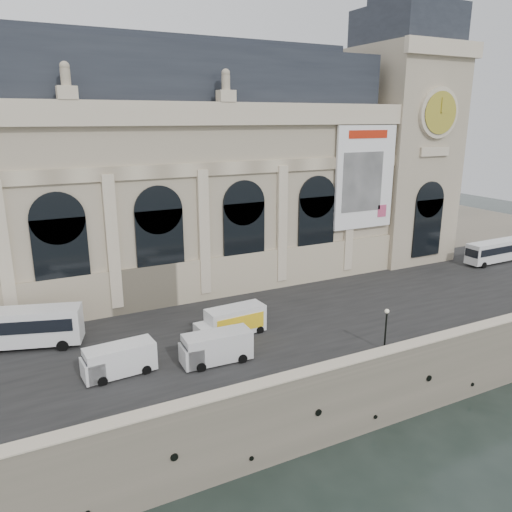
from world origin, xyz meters
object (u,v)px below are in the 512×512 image
(bus_left, at_px, (9,328))
(van_b, at_px, (213,348))
(van_c, at_px, (116,361))
(lamp_right, at_px, (386,330))
(box_truck, at_px, (232,321))
(bus_right, at_px, (497,250))

(bus_left, xyz_separation_m, van_b, (15.44, -10.88, -0.71))
(van_c, height_order, lamp_right, lamp_right)
(van_c, height_order, box_truck, box_truck)
(van_c, relative_size, box_truck, 0.85)
(box_truck, xyz_separation_m, lamp_right, (10.94, -9.32, 0.59))
(bus_right, relative_size, van_c, 1.87)
(van_b, distance_m, van_c, 8.05)
(bus_left, relative_size, van_b, 2.09)
(lamp_right, bearing_deg, box_truck, 139.56)
(van_b, bearing_deg, bus_left, 144.84)
(bus_left, height_order, van_b, bus_left)
(van_b, relative_size, box_truck, 0.88)
(bus_left, distance_m, van_b, 18.90)
(bus_right, distance_m, box_truck, 45.01)
(bus_left, height_order, lamp_right, lamp_right)
(bus_right, bearing_deg, box_truck, -173.10)
(bus_left, distance_m, bus_right, 63.91)
(van_b, relative_size, van_c, 1.03)
(bus_left, distance_m, van_c, 12.03)
(van_c, bearing_deg, lamp_right, -15.75)
(bus_right, relative_size, lamp_right, 2.78)
(van_c, distance_m, lamp_right, 23.51)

